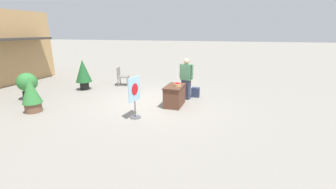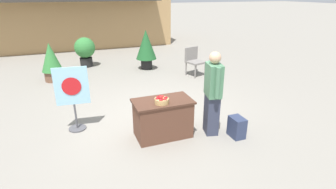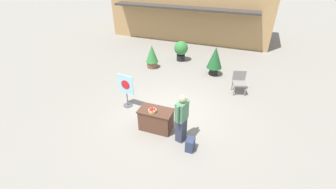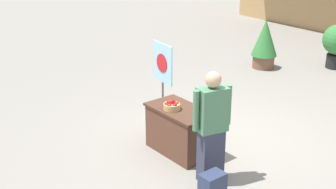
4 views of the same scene
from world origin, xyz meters
The scene contains 11 objects.
ground_plane centered at (0.00, 0.00, 0.00)m, with size 120.00×120.00×0.00m, color gray.
storefront_building centered at (-1.89, 9.93, 1.93)m, with size 10.95×4.43×3.85m.
display_table centered at (-0.15, -0.90, 0.39)m, with size 1.15×0.65×0.77m.
apple_basket centered at (-0.22, -1.03, 0.84)m, with size 0.27×0.27×0.16m.
person_visitor centered at (0.82, -1.14, 0.87)m, with size 0.35×0.60×1.70m.
backpack centered at (1.22, -1.47, 0.21)m, with size 0.24×0.34×0.42m.
poster_board centered at (-1.77, 0.00, 0.77)m, with size 0.67×0.36×1.37m.
patio_chair centered at (2.28, 2.64, 0.55)m, with size 0.68×0.68×0.96m.
potted_plant_far_left centered at (-2.30, 3.69, 0.66)m, with size 0.65×0.65×1.25m.
potted_plant_near_left centered at (0.95, 3.97, 0.85)m, with size 0.76×0.76×1.46m.
potted_plant_far_right centered at (-1.15, 5.13, 0.66)m, with size 0.78×0.78×1.13m.
Camera 3 is at (2.32, -6.46, 5.17)m, focal length 24.00 mm.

